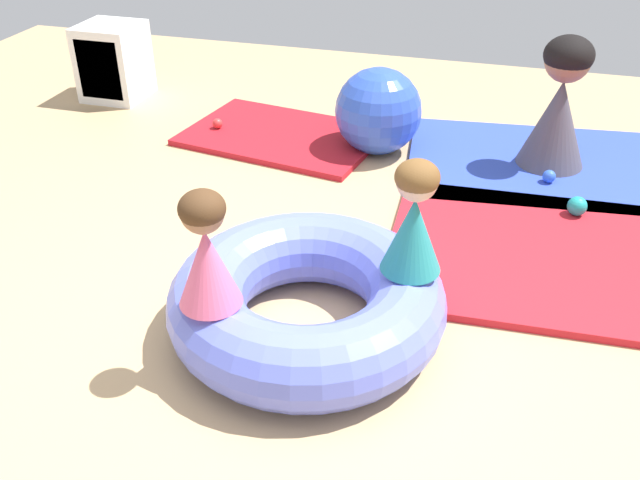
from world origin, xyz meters
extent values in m
plane|color=tan|center=(0.00, 0.00, 0.00)|extent=(8.00, 8.00, 0.00)
cube|color=#B21923|center=(-0.63, 1.96, 0.02)|extent=(1.40, 1.05, 0.04)
cube|color=red|center=(1.28, 0.92, 0.02)|extent=(1.91, 1.33, 0.04)
cube|color=#2D47B7|center=(1.13, 1.98, 0.02)|extent=(1.85, 1.38, 0.04)
torus|color=#6070E5|center=(0.15, 0.03, 0.17)|extent=(1.18, 1.18, 0.33)
cone|color=#E5608E|center=(-0.14, -0.29, 0.49)|extent=(0.28, 0.28, 0.32)
sphere|color=#936647|center=(-0.14, -0.29, 0.72)|extent=(0.16, 0.16, 0.16)
ellipsoid|color=#472D19|center=(-0.14, -0.29, 0.74)|extent=(0.17, 0.17, 0.14)
cone|color=teal|center=(0.55, 0.15, 0.49)|extent=(0.35, 0.35, 0.33)
sphere|color=#DBAD89|center=(0.55, 0.15, 0.73)|extent=(0.16, 0.16, 0.16)
ellipsoid|color=brown|center=(0.55, 0.15, 0.75)|extent=(0.18, 0.18, 0.14)
cone|color=#4C4751|center=(1.13, 1.98, 0.31)|extent=(0.53, 0.53, 0.53)
sphere|color=#936647|center=(1.13, 1.98, 0.70)|extent=(0.27, 0.27, 0.27)
ellipsoid|color=black|center=(1.13, 1.98, 0.72)|extent=(0.29, 0.29, 0.23)
sphere|color=teal|center=(1.28, 1.35, 0.09)|extent=(0.11, 0.11, 0.11)
sphere|color=red|center=(-1.08, 1.92, 0.08)|extent=(0.07, 0.07, 0.07)
sphere|color=blue|center=(1.13, 1.71, 0.08)|extent=(0.08, 0.08, 0.08)
sphere|color=blue|center=(0.04, 1.94, 0.28)|extent=(0.56, 0.56, 0.56)
cube|color=white|center=(-2.12, 2.37, 0.28)|extent=(0.44, 0.44, 0.56)
cube|color=#2D2D33|center=(-2.12, 2.25, 0.28)|extent=(0.34, 0.20, 0.44)
camera|label=1|loc=(0.86, -2.23, 1.95)|focal=39.31mm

